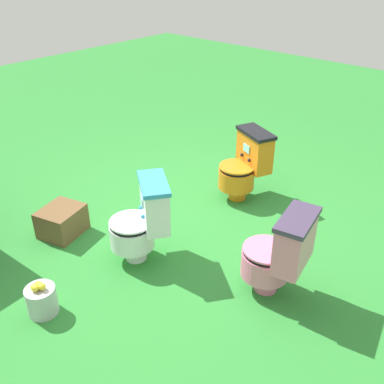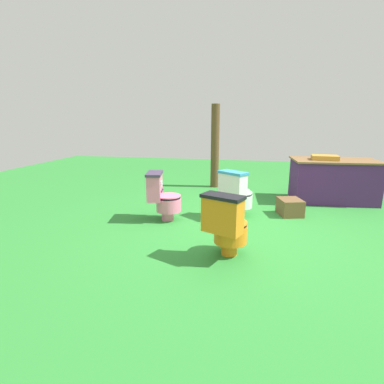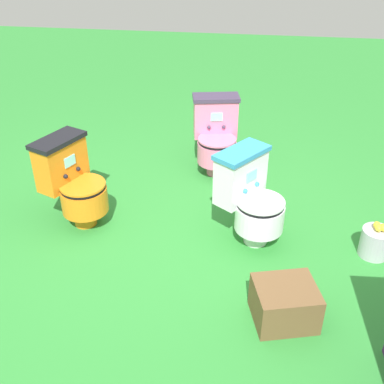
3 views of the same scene
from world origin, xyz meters
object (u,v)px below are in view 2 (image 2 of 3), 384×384
vendor_table (333,180)px  toilet_orange (227,225)px  toilet_white (237,194)px  lemon_bucket (243,195)px  small_crate (290,207)px  wooden_post (215,147)px  toilet_pink (162,196)px

vendor_table → toilet_orange: bearing=-122.3°
toilet_white → lemon_bucket: (0.07, 0.93, -0.25)m
small_crate → vendor_table: bearing=50.5°
toilet_orange → wooden_post: bearing=122.5°
vendor_table → lemon_bucket: size_ratio=5.49×
lemon_bucket → toilet_orange: bearing=-92.5°
toilet_orange → lemon_bucket: (0.10, 2.33, -0.25)m
toilet_white → toilet_orange: 1.40m
wooden_post → small_crate: 2.38m
wooden_post → lemon_bucket: bearing=-57.7°
wooden_post → lemon_bucket: (0.68, -1.07, -0.78)m
toilet_pink → vendor_table: size_ratio=0.48×
toilet_white → lemon_bucket: toilet_white is taller
lemon_bucket → toilet_white: bearing=-94.5°
toilet_orange → toilet_pink: (-1.04, 1.02, 0.00)m
toilet_orange → toilet_white: bearing=111.7°
toilet_white → toilet_orange: bearing=-55.2°
toilet_pink → lemon_bucket: 1.75m
toilet_white → toilet_pink: same height
small_crate → toilet_pink: bearing=-161.7°
toilet_white → vendor_table: 2.10m
toilet_pink → wooden_post: bearing=157.5°
toilet_orange → wooden_post: 3.49m
toilet_pink → vendor_table: bearing=109.7°
toilet_white → toilet_pink: size_ratio=1.00×
toilet_pink → wooden_post: 2.48m
toilet_pink → wooden_post: size_ratio=0.41×
vendor_table → wooden_post: wooden_post is taller
toilet_white → wooden_post: 2.16m
toilet_pink → toilet_orange: bearing=34.1°
toilet_orange → lemon_bucket: 2.35m
wooden_post → toilet_white: bearing=-73.3°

